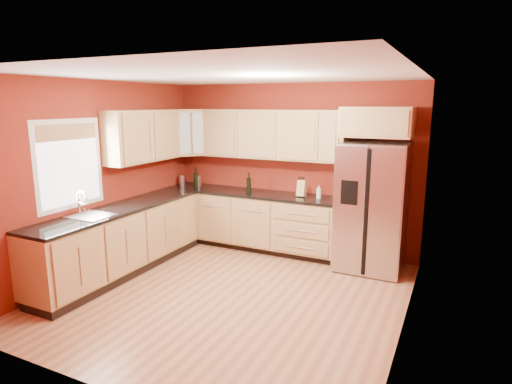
% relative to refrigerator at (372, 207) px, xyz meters
% --- Properties ---
extents(floor, '(4.00, 4.00, 0.00)m').
position_rel_refrigerator_xyz_m(floor, '(-1.35, -1.62, -0.89)').
color(floor, brown).
rests_on(floor, ground).
extents(ceiling, '(4.00, 4.00, 0.00)m').
position_rel_refrigerator_xyz_m(ceiling, '(-1.35, -1.62, 1.71)').
color(ceiling, silver).
rests_on(ceiling, wall_back).
extents(wall_back, '(4.00, 0.04, 2.60)m').
position_rel_refrigerator_xyz_m(wall_back, '(-1.35, 0.38, 0.41)').
color(wall_back, maroon).
rests_on(wall_back, floor).
extents(wall_front, '(4.00, 0.04, 2.60)m').
position_rel_refrigerator_xyz_m(wall_front, '(-1.35, -3.62, 0.41)').
color(wall_front, maroon).
rests_on(wall_front, floor).
extents(wall_left, '(0.04, 4.00, 2.60)m').
position_rel_refrigerator_xyz_m(wall_left, '(-3.35, -1.62, 0.41)').
color(wall_left, maroon).
rests_on(wall_left, floor).
extents(wall_right, '(0.04, 4.00, 2.60)m').
position_rel_refrigerator_xyz_m(wall_right, '(0.65, -1.62, 0.41)').
color(wall_right, maroon).
rests_on(wall_right, floor).
extents(base_cabinets_back, '(2.90, 0.60, 0.88)m').
position_rel_refrigerator_xyz_m(base_cabinets_back, '(-1.90, 0.07, -0.45)').
color(base_cabinets_back, tan).
rests_on(base_cabinets_back, floor).
extents(base_cabinets_left, '(0.60, 2.80, 0.88)m').
position_rel_refrigerator_xyz_m(base_cabinets_left, '(-3.05, -1.62, -0.45)').
color(base_cabinets_left, tan).
rests_on(base_cabinets_left, floor).
extents(countertop_back, '(2.90, 0.62, 0.04)m').
position_rel_refrigerator_xyz_m(countertop_back, '(-1.90, 0.06, 0.01)').
color(countertop_back, black).
rests_on(countertop_back, base_cabinets_back).
extents(countertop_left, '(0.62, 2.80, 0.04)m').
position_rel_refrigerator_xyz_m(countertop_left, '(-3.04, -1.62, 0.01)').
color(countertop_left, black).
rests_on(countertop_left, base_cabinets_left).
extents(upper_cabinets_back, '(2.30, 0.33, 0.75)m').
position_rel_refrigerator_xyz_m(upper_cabinets_back, '(-1.60, 0.21, 0.94)').
color(upper_cabinets_back, tan).
rests_on(upper_cabinets_back, wall_back).
extents(upper_cabinets_left, '(0.33, 1.35, 0.75)m').
position_rel_refrigerator_xyz_m(upper_cabinets_left, '(-3.19, -0.90, 0.94)').
color(upper_cabinets_left, tan).
rests_on(upper_cabinets_left, wall_left).
extents(corner_upper_cabinet, '(0.67, 0.67, 0.75)m').
position_rel_refrigerator_xyz_m(corner_upper_cabinet, '(-3.02, 0.04, 0.94)').
color(corner_upper_cabinet, tan).
rests_on(corner_upper_cabinet, wall_back).
extents(over_fridge_cabinet, '(0.92, 0.60, 0.40)m').
position_rel_refrigerator_xyz_m(over_fridge_cabinet, '(0.00, 0.07, 1.16)').
color(over_fridge_cabinet, tan).
rests_on(over_fridge_cabinet, wall_back).
extents(refrigerator, '(0.90, 0.75, 1.78)m').
position_rel_refrigerator_xyz_m(refrigerator, '(0.00, 0.00, 0.00)').
color(refrigerator, silver).
rests_on(refrigerator, floor).
extents(window, '(0.03, 0.90, 1.00)m').
position_rel_refrigerator_xyz_m(window, '(-3.33, -2.12, 0.66)').
color(window, white).
rests_on(window, wall_left).
extents(sink_faucet, '(0.50, 0.42, 0.30)m').
position_rel_refrigerator_xyz_m(sink_faucet, '(-3.04, -2.12, 0.18)').
color(sink_faucet, silver).
rests_on(sink_faucet, countertop_left).
extents(canister_left, '(0.15, 0.15, 0.19)m').
position_rel_refrigerator_xyz_m(canister_left, '(-2.90, 0.08, 0.12)').
color(canister_left, silver).
rests_on(canister_left, countertop_back).
extents(canister_right, '(0.13, 0.13, 0.18)m').
position_rel_refrigerator_xyz_m(canister_right, '(-3.20, 0.05, 0.12)').
color(canister_right, silver).
rests_on(canister_right, countertop_back).
extents(wine_bottle_a, '(0.09, 0.09, 0.32)m').
position_rel_refrigerator_xyz_m(wine_bottle_a, '(-1.92, 0.03, 0.19)').
color(wine_bottle_a, black).
rests_on(wine_bottle_a, countertop_back).
extents(wine_bottle_b, '(0.08, 0.08, 0.33)m').
position_rel_refrigerator_xyz_m(wine_bottle_b, '(-2.91, 0.03, 0.20)').
color(wine_bottle_b, black).
rests_on(wine_bottle_b, countertop_back).
extents(knife_block, '(0.13, 0.12, 0.25)m').
position_rel_refrigerator_xyz_m(knife_block, '(-1.06, 0.11, 0.15)').
color(knife_block, tan).
rests_on(knife_block, countertop_back).
extents(soap_dispenser, '(0.08, 0.08, 0.20)m').
position_rel_refrigerator_xyz_m(soap_dispenser, '(-0.78, 0.06, 0.13)').
color(soap_dispenser, silver).
rests_on(soap_dispenser, countertop_back).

